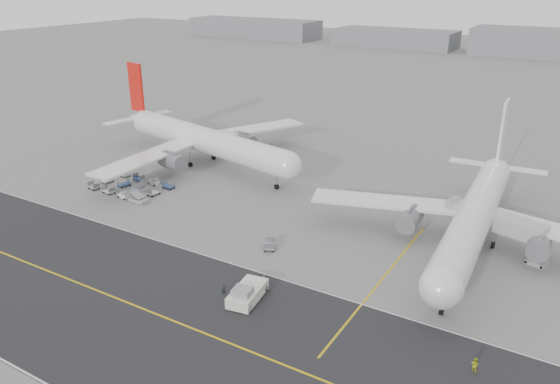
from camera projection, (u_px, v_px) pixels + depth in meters
The scene contains 10 objects.
ground at pixel (196, 244), 88.84m from camera, with size 700.00×700.00×0.00m, color gray.
taxiway at pixel (140, 307), 72.14m from camera, with size 220.00×59.00×0.03m.
airliner_a at pixel (202, 139), 124.25m from camera, with size 58.37×57.13×20.40m.
airliner_b at pixel (476, 214), 86.75m from camera, with size 54.67×55.39×19.10m.
pushback_tug at pixel (247, 293), 73.36m from camera, with size 4.35×9.25×2.60m.
jet_bridge at pixel (496, 223), 86.06m from camera, with size 16.93×7.25×6.34m.
gse_cluster at pixel (131, 189), 111.78m from camera, with size 20.71×15.73×1.84m, color #99999E, non-canonical shape.
stray_dolly at pixel (270, 249), 87.39m from camera, with size 1.59×2.58×1.59m, color silver, non-canonical shape.
ground_crew_a at pixel (224, 290), 74.68m from camera, with size 0.61×0.40×1.66m, color black.
ground_crew_b at pixel (475, 365), 60.28m from camera, with size 0.87×0.68×1.79m, color #B2BF16.
Camera 1 is at (52.38, -60.95, 41.18)m, focal length 35.00 mm.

